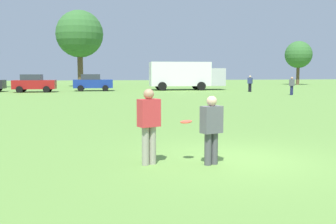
% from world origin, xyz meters
% --- Properties ---
extents(ground_plane, '(176.65, 176.65, 0.00)m').
position_xyz_m(ground_plane, '(0.00, 0.00, 0.00)').
color(ground_plane, '#608C3D').
extents(player_thrower, '(0.54, 0.42, 1.72)m').
position_xyz_m(player_thrower, '(-2.14, -0.08, 0.97)').
color(player_thrower, gray).
rests_on(player_thrower, ground).
extents(player_defender, '(0.53, 0.40, 1.56)m').
position_xyz_m(player_defender, '(-0.77, -0.37, 0.87)').
color(player_defender, '#4C4C51').
rests_on(player_defender, ground).
extents(frisbee, '(0.27, 0.27, 0.07)m').
position_xyz_m(frisbee, '(-1.26, 0.01, 0.94)').
color(frisbee, '#E54C33').
extents(traffic_cone, '(0.32, 0.32, 0.48)m').
position_xyz_m(traffic_cone, '(-0.52, 8.05, 0.23)').
color(traffic_cone, '#D8590C').
rests_on(traffic_cone, ground).
extents(parked_car_mid_right, '(4.29, 2.38, 1.82)m').
position_xyz_m(parked_car_mid_right, '(-8.73, 33.63, 0.92)').
color(parked_car_mid_right, maroon).
rests_on(parked_car_mid_right, ground).
extents(parked_car_near_right, '(4.29, 2.38, 1.82)m').
position_xyz_m(parked_car_near_right, '(-2.79, 35.11, 0.92)').
color(parked_car_near_right, navy).
rests_on(parked_car_near_right, ground).
extents(box_truck, '(8.61, 3.30, 3.18)m').
position_xyz_m(box_truck, '(7.63, 35.20, 1.75)').
color(box_truck, white).
rests_on(box_truck, ground).
extents(bystander_sideline_watcher, '(0.52, 0.52, 1.69)m').
position_xyz_m(bystander_sideline_watcher, '(13.20, 29.77, 0.96)').
color(bystander_sideline_watcher, black).
rests_on(bystander_sideline_watcher, ground).
extents(bystander_field_marshal, '(0.51, 0.41, 1.63)m').
position_xyz_m(bystander_field_marshal, '(14.55, 23.64, 0.92)').
color(bystander_field_marshal, '#1E234C').
rests_on(bystander_field_marshal, ground).
extents(tree_east_birch, '(6.46, 6.46, 10.49)m').
position_xyz_m(tree_east_birch, '(-4.24, 47.57, 7.21)').
color(tree_east_birch, brown).
rests_on(tree_east_birch, ground).
extents(tree_east_oak, '(4.27, 4.27, 6.93)m').
position_xyz_m(tree_east_oak, '(29.72, 49.08, 4.77)').
color(tree_east_oak, brown).
rests_on(tree_east_oak, ground).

